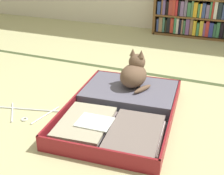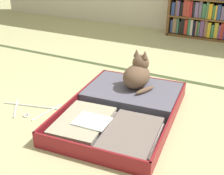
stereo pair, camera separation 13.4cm
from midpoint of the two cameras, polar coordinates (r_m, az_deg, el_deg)
ground_plane at (r=1.74m, az=3.81°, el=-9.10°), size 10.00×10.00×0.00m
tatami_border at (r=2.51m, az=12.38°, el=1.86°), size 4.80×0.05×0.00m
open_suitcase at (r=1.92m, az=4.22°, el=-3.94°), size 0.74×1.00×0.10m
black_cat at (r=2.05m, az=6.90°, el=2.56°), size 0.23×0.26×0.26m
clothes_hanger at (r=2.03m, az=-13.35°, el=-4.13°), size 0.45×0.28×0.01m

